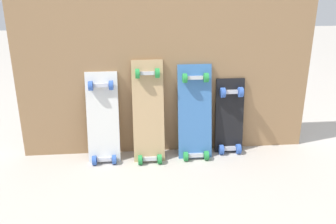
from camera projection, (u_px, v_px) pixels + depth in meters
ground_plane at (167, 153)px, 2.75m from camera, size 12.00×12.00×0.00m
plywood_wall_panel at (166, 21)px, 2.48m from camera, size 2.03×0.04×1.86m
skateboard_white at (103, 122)px, 2.57m from camera, size 0.22×0.21×0.68m
skateboard_natural at (148, 116)px, 2.58m from camera, size 0.21×0.23×0.75m
skateboard_blue at (195, 117)px, 2.62m from camera, size 0.23×0.21×0.71m
skateboard_black at (230, 120)px, 2.70m from camera, size 0.20×0.14×0.60m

